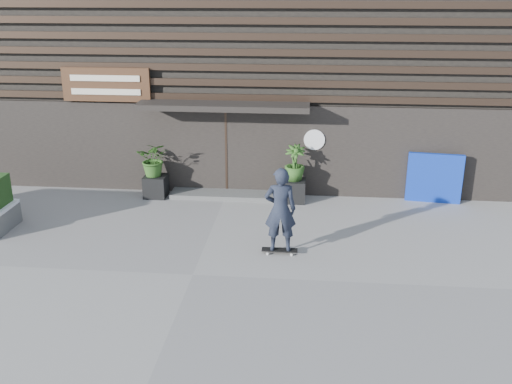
# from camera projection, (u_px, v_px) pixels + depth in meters

# --- Properties ---
(ground) EXTENTS (80.00, 80.00, 0.00)m
(ground) POSITION_uv_depth(u_px,v_px,m) (193.00, 275.00, 11.62)
(ground) COLOR gray
(ground) RESTS_ON ground
(entrance_step) EXTENTS (3.00, 0.80, 0.12)m
(entrance_step) POSITION_uv_depth(u_px,v_px,m) (225.00, 194.00, 15.91)
(entrance_step) COLOR #50504D
(entrance_step) RESTS_ON ground
(planter_pot_left) EXTENTS (0.60, 0.60, 0.60)m
(planter_pot_left) POSITION_uv_depth(u_px,v_px,m) (156.00, 186.00, 15.81)
(planter_pot_left) COLOR black
(planter_pot_left) RESTS_ON ground
(bamboo_left) EXTENTS (0.86, 0.75, 0.96)m
(bamboo_left) POSITION_uv_depth(u_px,v_px,m) (154.00, 159.00, 15.54)
(bamboo_left) COLOR #2D591E
(bamboo_left) RESTS_ON planter_pot_left
(planter_pot_right) EXTENTS (0.60, 0.60, 0.60)m
(planter_pot_right) POSITION_uv_depth(u_px,v_px,m) (294.00, 191.00, 15.47)
(planter_pot_right) COLOR black
(planter_pot_right) RESTS_ON ground
(bamboo_right) EXTENTS (0.54, 0.54, 0.96)m
(bamboo_right) POSITION_uv_depth(u_px,v_px,m) (295.00, 163.00, 15.21)
(bamboo_right) COLOR #2D591E
(bamboo_right) RESTS_ON planter_pot_right
(blue_tarp) EXTENTS (1.44, 0.29, 1.34)m
(blue_tarp) POSITION_uv_depth(u_px,v_px,m) (434.00, 178.00, 15.30)
(blue_tarp) COLOR #0C289D
(blue_tarp) RESTS_ON ground
(building) EXTENTS (18.00, 11.00, 8.00)m
(building) POSITION_uv_depth(u_px,v_px,m) (246.00, 32.00, 19.58)
(building) COLOR black
(building) RESTS_ON ground
(skateboarder) EXTENTS (0.78, 0.49, 1.96)m
(skateboarder) POSITION_uv_depth(u_px,v_px,m) (280.00, 210.00, 12.20)
(skateboarder) COLOR black
(skateboarder) RESTS_ON ground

